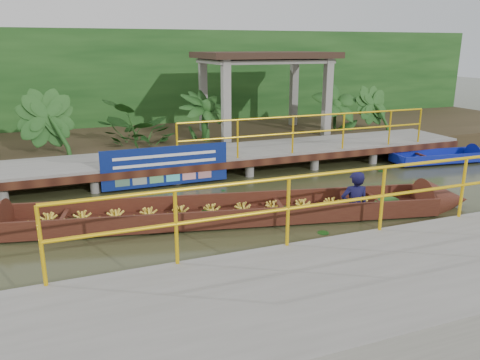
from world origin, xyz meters
name	(u,v)px	position (x,y,z in m)	size (l,w,h in m)	color
ground	(255,213)	(0.00, 0.00, 0.00)	(80.00, 80.00, 0.00)	#2C3018
land_strip	(172,139)	(0.00, 7.50, 0.23)	(30.00, 8.00, 0.45)	#312918
far_dock	(206,156)	(0.02, 3.43, 0.48)	(16.00, 2.06, 1.66)	slate
near_dock	(443,281)	(1.00, -4.20, 0.30)	(18.00, 2.40, 1.73)	slate
pavilion	(264,64)	(3.00, 6.30, 2.82)	(4.40, 3.00, 3.00)	slate
foliage_backdrop	(155,83)	(0.00, 10.00, 2.00)	(30.00, 0.80, 4.00)	#143C13
vendor_boat	(242,209)	(-0.39, -0.24, 0.21)	(10.55, 3.20, 2.08)	#3D1710
moored_blue_boat	(458,157)	(7.58, 1.97, 0.14)	(3.25, 1.19, 0.76)	#0D1A93
blue_banner	(166,166)	(-1.31, 2.48, 0.56)	(3.14, 0.04, 0.98)	navy
tropical_plants	(200,120)	(0.42, 5.30, 1.20)	(14.20, 1.20, 1.50)	#143C13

